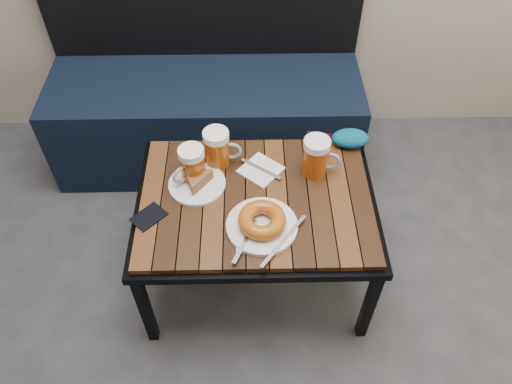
{
  "coord_description": "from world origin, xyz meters",
  "views": [
    {
      "loc": [
        0.09,
        -0.08,
        1.78
      ],
      "look_at": [
        0.12,
        1.04,
        0.5
      ],
      "focal_mm": 35.0,
      "sensor_mm": 36.0,
      "label": 1
    }
  ],
  "objects_px": {
    "beer_mug_centre": "(218,148)",
    "passport_burgundy": "(318,144)",
    "beer_mug_left": "(192,165)",
    "plate_bagel": "(262,223)",
    "passport_navy": "(149,217)",
    "bench": "(207,109)",
    "beer_mug_right": "(316,157)",
    "knit_pouch": "(350,138)",
    "plate_pie": "(197,181)",
    "cafe_table": "(256,205)"
  },
  "relations": [
    {
      "from": "beer_mug_centre",
      "to": "passport_burgundy",
      "type": "xyz_separation_m",
      "value": [
        0.37,
        0.09,
        -0.07
      ]
    },
    {
      "from": "beer_mug_left",
      "to": "beer_mug_centre",
      "type": "distance_m",
      "value": 0.12
    },
    {
      "from": "plate_bagel",
      "to": "passport_navy",
      "type": "xyz_separation_m",
      "value": [
        -0.38,
        0.05,
        -0.02
      ]
    },
    {
      "from": "bench",
      "to": "passport_burgundy",
      "type": "height_order",
      "value": "bench"
    },
    {
      "from": "bench",
      "to": "beer_mug_right",
      "type": "height_order",
      "value": "bench"
    },
    {
      "from": "beer_mug_right",
      "to": "passport_navy",
      "type": "bearing_deg",
      "value": -151.76
    },
    {
      "from": "bench",
      "to": "passport_burgundy",
      "type": "relative_size",
      "value": 10.76
    },
    {
      "from": "bench",
      "to": "knit_pouch",
      "type": "bearing_deg",
      "value": -38.72
    },
    {
      "from": "bench",
      "to": "passport_navy",
      "type": "xyz_separation_m",
      "value": [
        -0.14,
        -0.8,
        0.2
      ]
    },
    {
      "from": "plate_pie",
      "to": "knit_pouch",
      "type": "distance_m",
      "value": 0.6
    },
    {
      "from": "plate_pie",
      "to": "passport_burgundy",
      "type": "height_order",
      "value": "plate_pie"
    },
    {
      "from": "cafe_table",
      "to": "beer_mug_right",
      "type": "distance_m",
      "value": 0.27
    },
    {
      "from": "bench",
      "to": "plate_pie",
      "type": "height_order",
      "value": "bench"
    },
    {
      "from": "bench",
      "to": "plate_pie",
      "type": "xyz_separation_m",
      "value": [
        0.01,
        -0.66,
        0.22
      ]
    },
    {
      "from": "plate_bagel",
      "to": "passport_burgundy",
      "type": "height_order",
      "value": "plate_bagel"
    },
    {
      "from": "bench",
      "to": "beer_mug_left",
      "type": "xyz_separation_m",
      "value": [
        -0.0,
        -0.63,
        0.27
      ]
    },
    {
      "from": "beer_mug_left",
      "to": "knit_pouch",
      "type": "distance_m",
      "value": 0.61
    },
    {
      "from": "knit_pouch",
      "to": "beer_mug_centre",
      "type": "bearing_deg",
      "value": -169.71
    },
    {
      "from": "beer_mug_right",
      "to": "plate_pie",
      "type": "relative_size",
      "value": 0.74
    },
    {
      "from": "cafe_table",
      "to": "beer_mug_centre",
      "type": "xyz_separation_m",
      "value": [
        -0.13,
        0.17,
        0.12
      ]
    },
    {
      "from": "bench",
      "to": "beer_mug_centre",
      "type": "bearing_deg",
      "value": -81.43
    },
    {
      "from": "beer_mug_left",
      "to": "plate_bagel",
      "type": "height_order",
      "value": "beer_mug_left"
    },
    {
      "from": "passport_navy",
      "to": "knit_pouch",
      "type": "bearing_deg",
      "value": 69.45
    },
    {
      "from": "beer_mug_centre",
      "to": "beer_mug_right",
      "type": "bearing_deg",
      "value": -7.52
    },
    {
      "from": "beer_mug_left",
      "to": "beer_mug_centre",
      "type": "height_order",
      "value": "beer_mug_centre"
    },
    {
      "from": "plate_bagel",
      "to": "knit_pouch",
      "type": "relative_size",
      "value": 2.05
    },
    {
      "from": "beer_mug_left",
      "to": "beer_mug_right",
      "type": "bearing_deg",
      "value": 142.34
    },
    {
      "from": "beer_mug_right",
      "to": "plate_bagel",
      "type": "xyz_separation_m",
      "value": [
        -0.2,
        -0.25,
        -0.05
      ]
    },
    {
      "from": "cafe_table",
      "to": "plate_bagel",
      "type": "xyz_separation_m",
      "value": [
        0.02,
        -0.13,
        0.07
      ]
    },
    {
      "from": "passport_navy",
      "to": "knit_pouch",
      "type": "height_order",
      "value": "knit_pouch"
    },
    {
      "from": "beer_mug_right",
      "to": "passport_burgundy",
      "type": "distance_m",
      "value": 0.16
    },
    {
      "from": "cafe_table",
      "to": "plate_pie",
      "type": "relative_size",
      "value": 4.17
    },
    {
      "from": "beer_mug_left",
      "to": "plate_bagel",
      "type": "xyz_separation_m",
      "value": [
        0.24,
        -0.22,
        -0.05
      ]
    },
    {
      "from": "plate_bagel",
      "to": "knit_pouch",
      "type": "bearing_deg",
      "value": 48.75
    },
    {
      "from": "beer_mug_right",
      "to": "passport_navy",
      "type": "height_order",
      "value": "beer_mug_right"
    },
    {
      "from": "beer_mug_centre",
      "to": "cafe_table",
      "type": "bearing_deg",
      "value": -51.08
    },
    {
      "from": "plate_pie",
      "to": "passport_navy",
      "type": "relative_size",
      "value": 1.88
    },
    {
      "from": "beer_mug_centre",
      "to": "plate_pie",
      "type": "height_order",
      "value": "beer_mug_centre"
    },
    {
      "from": "bench",
      "to": "beer_mug_right",
      "type": "xyz_separation_m",
      "value": [
        0.43,
        -0.6,
        0.27
      ]
    },
    {
      "from": "plate_bagel",
      "to": "knit_pouch",
      "type": "distance_m",
      "value": 0.52
    },
    {
      "from": "beer_mug_centre",
      "to": "plate_pie",
      "type": "xyz_separation_m",
      "value": [
        -0.07,
        -0.11,
        -0.05
      ]
    },
    {
      "from": "passport_navy",
      "to": "knit_pouch",
      "type": "xyz_separation_m",
      "value": [
        0.72,
        0.34,
        0.03
      ]
    },
    {
      "from": "cafe_table",
      "to": "beer_mug_right",
      "type": "height_order",
      "value": "beer_mug_right"
    },
    {
      "from": "passport_navy",
      "to": "passport_burgundy",
      "type": "bearing_deg",
      "value": 73.74
    },
    {
      "from": "plate_bagel",
      "to": "passport_navy",
      "type": "height_order",
      "value": "plate_bagel"
    },
    {
      "from": "beer_mug_centre",
      "to": "plate_bagel",
      "type": "height_order",
      "value": "beer_mug_centre"
    },
    {
      "from": "passport_burgundy",
      "to": "knit_pouch",
      "type": "distance_m",
      "value": 0.12
    },
    {
      "from": "cafe_table",
      "to": "beer_mug_left",
      "type": "bearing_deg",
      "value": 158.18
    },
    {
      "from": "plate_pie",
      "to": "plate_bagel",
      "type": "xyz_separation_m",
      "value": [
        0.22,
        -0.19,
        0.0
      ]
    },
    {
      "from": "passport_burgundy",
      "to": "passport_navy",
      "type": "bearing_deg",
      "value": -138.19
    }
  ]
}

